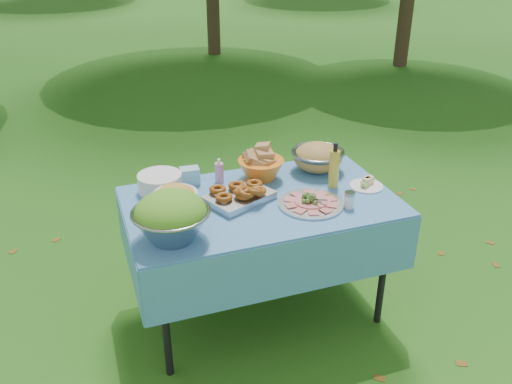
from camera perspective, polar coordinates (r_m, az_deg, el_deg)
ground at (r=3.38m, az=0.47°, el=-12.35°), size 80.00×80.00×0.00m
picnic_table at (r=3.15m, az=0.49°, el=-6.98°), size 1.46×0.86×0.76m
salad_bowl at (r=2.58m, az=-8.93°, el=-2.59°), size 0.40×0.40×0.24m
pasta_bowl_white at (r=2.88m, az=-8.48°, el=-0.52°), size 0.30×0.30×0.13m
plate_stack at (r=3.08m, az=-10.08°, el=0.99°), size 0.26×0.26×0.10m
wipes_box at (r=3.14m, az=-6.97°, el=1.70°), size 0.11×0.08×0.10m
sanitizer_bottle at (r=3.13m, az=-3.90°, el=2.26°), size 0.07×0.07×0.14m
bread_bowl at (r=3.16m, az=0.52°, el=2.94°), size 0.30×0.30×0.18m
pasta_bowl_steel at (r=3.30m, az=6.52°, el=3.70°), size 0.34×0.34×0.17m
fried_tray at (r=2.93m, az=-1.82°, el=-0.20°), size 0.42×0.36×0.08m
charcuterie_platter at (r=2.90m, az=5.81°, el=-0.64°), size 0.44×0.44×0.08m
oil_bottle at (r=3.08m, az=8.24°, el=2.81°), size 0.07×0.07×0.26m
cheese_plate at (r=3.15m, az=11.56°, el=0.98°), size 0.21×0.21×0.05m
shaker at (r=2.90m, az=9.80°, el=-0.82°), size 0.06×0.06×0.09m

